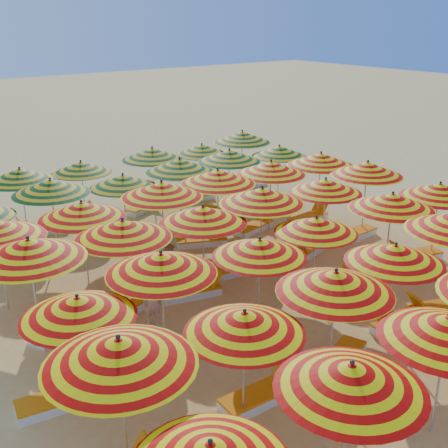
% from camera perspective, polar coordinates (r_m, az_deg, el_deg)
% --- Properties ---
extents(ground, '(120.00, 120.00, 0.00)m').
position_cam_1_polar(ground, '(16.94, 1.02, -5.55)').
color(ground, '#E2C264').
rests_on(ground, ground).
extents(umbrella_1, '(3.00, 3.00, 2.55)m').
position_cam_1_polar(umbrella_1, '(9.12, 12.78, -14.94)').
color(umbrella_1, silver).
rests_on(umbrella_1, ground).
extents(umbrella_2, '(2.53, 2.53, 2.57)m').
position_cam_1_polar(umbrella_2, '(10.80, 21.75, -9.83)').
color(umbrella_2, silver).
rests_on(umbrella_2, ground).
extents(umbrella_6, '(3.37, 3.37, 2.71)m').
position_cam_1_polar(umbrella_6, '(9.36, -10.60, -12.68)').
color(umbrella_6, silver).
rests_on(umbrella_6, ground).
extents(umbrella_7, '(2.50, 2.50, 2.43)m').
position_cam_1_polar(umbrella_7, '(10.47, 2.09, -10.00)').
color(umbrella_7, silver).
rests_on(umbrella_7, ground).
extents(umbrella_8, '(3.19, 3.19, 2.62)m').
position_cam_1_polar(umbrella_8, '(11.80, 11.25, -5.80)').
color(umbrella_8, silver).
rests_on(umbrella_8, ground).
extents(umbrella_9, '(2.35, 2.35, 2.49)m').
position_cam_1_polar(umbrella_9, '(13.74, 16.98, -2.93)').
color(umbrella_9, silver).
rests_on(umbrella_9, ground).
extents(umbrella_12, '(2.94, 2.94, 2.42)m').
position_cam_1_polar(umbrella_12, '(11.35, -14.62, -8.18)').
color(umbrella_12, silver).
rests_on(umbrella_12, ground).
extents(umbrella_13, '(2.64, 2.64, 2.64)m').
position_cam_1_polar(umbrella_13, '(12.41, -6.40, -4.03)').
color(umbrella_13, silver).
rests_on(umbrella_13, ground).
extents(umbrella_14, '(3.08, 3.08, 2.46)m').
position_cam_1_polar(umbrella_14, '(13.55, 3.64, -2.46)').
color(umbrella_14, silver).
rests_on(umbrella_14, ground).
extents(umbrella_15, '(2.97, 2.97, 2.41)m').
position_cam_1_polar(umbrella_15, '(15.30, 9.34, -0.12)').
color(umbrella_15, silver).
rests_on(umbrella_15, ground).
extents(umbrella_16, '(3.08, 3.08, 2.65)m').
position_cam_1_polar(umbrella_16, '(17.05, 16.72, 2.20)').
color(umbrella_16, silver).
rests_on(umbrella_16, ground).
extents(umbrella_17, '(2.66, 2.66, 2.58)m').
position_cam_1_polar(umbrella_17, '(18.81, 21.06, 3.18)').
color(umbrella_17, silver).
rests_on(umbrella_17, ground).
extents(umbrella_18, '(3.04, 3.04, 2.75)m').
position_cam_1_polar(umbrella_18, '(13.57, -19.19, -2.45)').
color(umbrella_18, silver).
rests_on(umbrella_18, ground).
extents(umbrella_19, '(3.26, 3.26, 2.66)m').
position_cam_1_polar(umbrella_19, '(14.43, -10.24, -0.54)').
color(umbrella_19, silver).
rests_on(umbrella_19, ground).
extents(umbrella_20, '(2.70, 2.70, 2.60)m').
position_cam_1_polar(umbrella_20, '(15.40, -2.15, 0.94)').
color(umbrella_20, silver).
rests_on(umbrella_20, ground).
extents(umbrella_21, '(2.97, 2.97, 2.73)m').
position_cam_1_polar(umbrella_21, '(16.65, 3.88, 2.85)').
color(umbrella_21, silver).
rests_on(umbrella_21, ground).
extents(umbrella_22, '(2.71, 2.71, 2.53)m').
position_cam_1_polar(umbrella_22, '(18.48, 10.26, 3.82)').
color(umbrella_22, silver).
rests_on(umbrella_22, ground).
extents(umbrella_23, '(2.67, 2.67, 2.71)m').
position_cam_1_polar(umbrella_23, '(20.28, 14.35, 5.45)').
color(umbrella_23, silver).
rests_on(umbrella_23, ground).
extents(umbrella_25, '(2.71, 2.71, 2.61)m').
position_cam_1_polar(umbrella_25, '(16.22, -14.24, 1.35)').
color(umbrella_25, silver).
rests_on(umbrella_25, ground).
extents(umbrella_26, '(3.27, 3.27, 2.72)m').
position_cam_1_polar(umbrella_26, '(17.36, -6.35, 3.48)').
color(umbrella_26, silver).
rests_on(umbrella_26, ground).
extents(umbrella_27, '(2.66, 2.66, 2.70)m').
position_cam_1_polar(umbrella_27, '(18.70, -0.64, 4.82)').
color(umbrella_27, silver).
rests_on(umbrella_27, ground).
extents(umbrella_28, '(2.91, 2.91, 2.65)m').
position_cam_1_polar(umbrella_28, '(20.05, 4.79, 5.69)').
color(umbrella_28, silver).
rests_on(umbrella_28, ground).
extents(umbrella_29, '(3.34, 3.34, 2.67)m').
position_cam_1_polar(umbrella_29, '(21.39, 9.80, 6.48)').
color(umbrella_29, silver).
rests_on(umbrella_29, ground).
extents(umbrella_31, '(3.12, 3.12, 2.62)m').
position_cam_1_polar(umbrella_31, '(18.66, -17.20, 3.63)').
color(umbrella_31, silver).
rests_on(umbrella_31, ground).
extents(umbrella_32, '(3.04, 3.04, 2.44)m').
position_cam_1_polar(umbrella_32, '(19.31, -10.22, 4.30)').
color(umbrella_32, silver).
rests_on(umbrella_32, ground).
extents(umbrella_33, '(2.97, 2.97, 2.67)m').
position_cam_1_polar(umbrella_33, '(20.31, -4.53, 5.95)').
color(umbrella_33, silver).
rests_on(umbrella_33, ground).
extents(umbrella_34, '(3.03, 3.03, 2.60)m').
position_cam_1_polar(umbrella_34, '(21.94, 0.53, 6.95)').
color(umbrella_34, silver).
rests_on(umbrella_34, ground).
extents(umbrella_35, '(2.53, 2.53, 2.40)m').
position_cam_1_polar(umbrella_35, '(23.55, 5.64, 7.38)').
color(umbrella_35, silver).
rests_on(umbrella_35, ground).
extents(umbrella_37, '(2.64, 2.64, 2.55)m').
position_cam_1_polar(umbrella_37, '(20.62, -20.01, 4.68)').
color(umbrella_37, silver).
rests_on(umbrella_37, ground).
extents(umbrella_38, '(2.91, 2.91, 2.37)m').
position_cam_1_polar(umbrella_38, '(21.67, -14.32, 5.60)').
color(umbrella_38, silver).
rests_on(umbrella_38, ground).
extents(umbrella_39, '(2.78, 2.78, 2.56)m').
position_cam_1_polar(umbrella_39, '(22.54, -7.29, 7.09)').
color(umbrella_39, silver).
rests_on(umbrella_39, ground).
extents(umbrella_40, '(2.50, 2.50, 2.38)m').
position_cam_1_polar(umbrella_40, '(23.85, -2.26, 7.58)').
color(umbrella_40, silver).
rests_on(umbrella_40, ground).
extents(umbrella_41, '(3.02, 3.02, 2.70)m').
position_cam_1_polar(umbrella_41, '(24.94, 1.85, 8.83)').
color(umbrella_41, silver).
rests_on(umbrella_41, ground).
extents(lounger_5, '(1.75, 0.65, 0.69)m').
position_cam_1_polar(lounger_5, '(12.01, 3.77, -16.96)').
color(lounger_5, white).
rests_on(lounger_5, ground).
extents(lounger_6, '(1.83, 1.13, 0.69)m').
position_cam_1_polar(lounger_6, '(13.26, 11.74, -13.37)').
color(lounger_6, white).
rests_on(lounger_6, ground).
extents(lounger_7, '(1.81, 0.91, 0.69)m').
position_cam_1_polar(lounger_7, '(14.95, 17.66, -9.76)').
color(lounger_7, white).
rests_on(lounger_7, ground).
extents(lounger_8, '(1.83, 1.04, 0.69)m').
position_cam_1_polar(lounger_8, '(16.01, 20.81, -8.06)').
color(lounger_8, white).
rests_on(lounger_8, ground).
extents(lounger_9, '(1.80, 0.85, 0.69)m').
position_cam_1_polar(lounger_9, '(12.33, -16.14, -16.74)').
color(lounger_9, white).
rests_on(lounger_9, ground).
extents(lounger_10, '(1.83, 1.05, 0.69)m').
position_cam_1_polar(lounger_10, '(16.50, 10.38, -6.08)').
color(lounger_10, white).
rests_on(lounger_10, ground).
extents(lounger_11, '(1.76, 0.67, 0.69)m').
position_cam_1_polar(lounger_11, '(17.32, 15.14, -5.15)').
color(lounger_11, white).
rests_on(lounger_11, ground).
extents(lounger_12, '(1.83, 1.10, 0.69)m').
position_cam_1_polar(lounger_12, '(19.14, 18.77, -3.02)').
color(lounger_12, white).
rests_on(lounger_12, ground).
extents(lounger_13, '(1.82, 1.24, 0.69)m').
position_cam_1_polar(lounger_13, '(14.78, -16.43, -9.99)').
color(lounger_13, white).
rests_on(lounger_13, ground).
extents(lounger_14, '(1.83, 1.12, 0.69)m').
position_cam_1_polar(lounger_14, '(15.74, -8.12, -7.32)').
color(lounger_14, white).
rests_on(lounger_14, ground).
extents(lounger_15, '(1.82, 0.99, 0.69)m').
position_cam_1_polar(lounger_15, '(15.90, -3.28, -6.82)').
color(lounger_15, white).
rests_on(lounger_15, ground).
extents(lounger_16, '(1.79, 0.80, 0.69)m').
position_cam_1_polar(lounger_16, '(17.34, 1.94, -4.36)').
color(lounger_16, white).
rests_on(lounger_16, ground).
extents(lounger_17, '(1.82, 1.01, 0.69)m').
position_cam_1_polar(lounger_17, '(18.79, 8.55, -2.54)').
color(lounger_17, white).
rests_on(lounger_17, ground).
extents(lounger_18, '(1.76, 0.67, 0.69)m').
position_cam_1_polar(lounger_18, '(20.39, 13.18, -0.97)').
color(lounger_18, white).
rests_on(lounger_18, ground).
extents(lounger_19, '(1.82, 1.17, 0.69)m').
position_cam_1_polar(lounger_19, '(17.71, -7.39, -3.97)').
color(lounger_19, white).
rests_on(lounger_19, ground).
extents(lounger_20, '(1.82, 1.25, 0.69)m').
position_cam_1_polar(lounger_20, '(19.29, -2.15, -1.69)').
color(lounger_20, white).
rests_on(lounger_20, ground).
extents(lounger_21, '(1.81, 0.93, 0.69)m').
position_cam_1_polar(lounger_21, '(20.57, 3.14, -0.25)').
color(lounger_21, white).
rests_on(lounger_21, ground).
extents(lounger_22, '(1.77, 0.70, 0.69)m').
position_cam_1_polar(lounger_22, '(21.66, 8.60, 0.63)').
color(lounger_22, white).
rests_on(lounger_22, ground).
extents(lounger_23, '(1.75, 0.64, 0.69)m').
position_cam_1_polar(lounger_23, '(19.68, -11.03, -1.60)').
color(lounger_23, white).
rests_on(lounger_23, ground).
extents(lounger_24, '(1.82, 1.25, 0.69)m').
position_cam_1_polar(lounger_24, '(22.03, -0.35, 1.22)').
color(lounger_24, white).
rests_on(lounger_24, ground).
extents(lounger_26, '(1.80, 0.86, 0.69)m').
position_cam_1_polar(lounger_26, '(21.31, -17.98, -0.52)').
color(lounger_26, white).
rests_on(lounger_26, ground).
extents(lounger_27, '(1.81, 0.91, 0.69)m').
position_cam_1_polar(lounger_27, '(22.20, -15.24, 0.62)').
color(lounger_27, white).
rests_on(lounger_27, ground).
extents(lounger_28, '(1.82, 1.21, 0.69)m').
position_cam_1_polar(lounger_28, '(22.87, -8.13, 1.75)').
color(lounger_28, white).
rests_on(lounger_28, ground).
extents(lounger_29, '(1.80, 0.84, 0.69)m').
position_cam_1_polar(lounger_29, '(23.93, -2.91, 2.79)').
color(lounger_29, white).
rests_on(lounger_29, ground).
extents(lounger_30, '(1.79, 0.77, 0.69)m').
position_cam_1_polar(lounger_30, '(25.87, 2.53, 4.17)').
color(lounger_30, white).
rests_on(lounger_30, ground).
extents(beachgoer_b, '(0.86, 0.84, 1.40)m').
position_cam_1_polar(beachgoer_b, '(16.11, -5.46, -4.33)').
color(beachgoer_b, tan).
rests_on(beachgoer_b, ground).
extents(beachgoer_a, '(0.56, 0.51, 1.29)m').
position_cam_1_polar(beachgoer_a, '(14.42, -7.30, -7.83)').
color(beachgoer_a, tan).
rests_on(beachgoer_a, ground).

